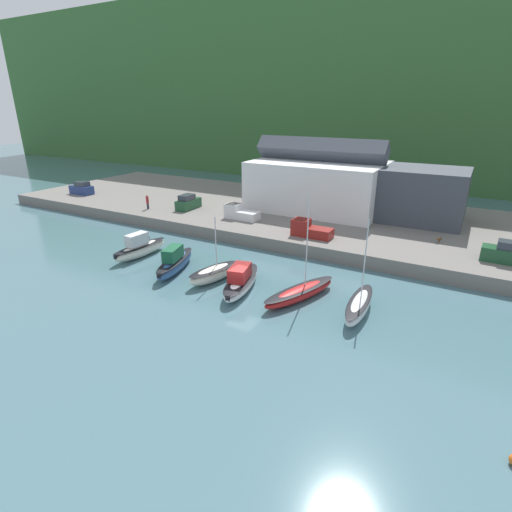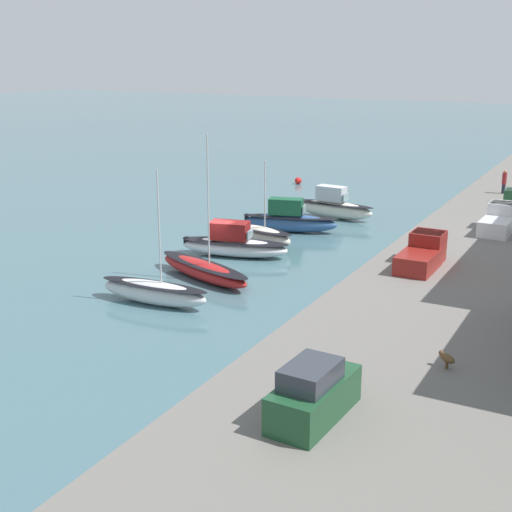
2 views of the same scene
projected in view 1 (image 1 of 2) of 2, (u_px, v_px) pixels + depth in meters
name	position (u px, v px, depth m)	size (l,w,h in m)	color
ground_plane	(243.00, 297.00, 35.30)	(320.00, 320.00, 0.00)	#476B75
hillside_backdrop	(419.00, 86.00, 93.96)	(240.00, 50.76, 39.78)	#386633
quay_promenade	(337.00, 220.00, 55.94)	(104.01, 28.03, 1.51)	slate
harbor_clubhouse	(318.00, 183.00, 57.72)	(18.66, 12.54, 10.17)	white
yacht_club_building	(411.00, 194.00, 52.65)	(13.24, 9.15, 6.80)	#3D424C
moored_boat_0	(140.00, 248.00, 44.32)	(2.12, 7.26, 2.77)	white
moored_boat_1	(175.00, 262.00, 40.47)	(3.69, 7.84, 2.69)	#33568E
moored_boat_2	(214.00, 273.00, 38.28)	(3.03, 6.01, 6.37)	white
moored_boat_3	(241.00, 281.00, 36.43)	(3.84, 8.06, 2.47)	white
moored_boat_4	(300.00, 293.00, 34.78)	(4.50, 8.46, 9.24)	red
moored_boat_5	(359.00, 306.00, 32.33)	(1.89, 7.00, 7.82)	silver
parked_car_0	(506.00, 253.00, 38.74)	(4.29, 2.02, 2.16)	#1E4C2D
parked_car_1	(188.00, 203.00, 58.55)	(1.95, 4.26, 2.16)	#1E4C2D
parked_car_2	(82.00, 189.00, 68.23)	(4.23, 1.87, 2.16)	navy
pickup_truck_0	(309.00, 229.00, 46.58)	(4.73, 2.01, 1.90)	maroon
pickup_truck_1	(239.00, 213.00, 53.67)	(4.78, 2.09, 1.90)	silver
person_on_quay	(147.00, 202.00, 58.38)	(0.40, 0.40, 2.14)	#232838
dog_on_quay	(439.00, 239.00, 44.35)	(0.69, 0.83, 0.68)	brown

